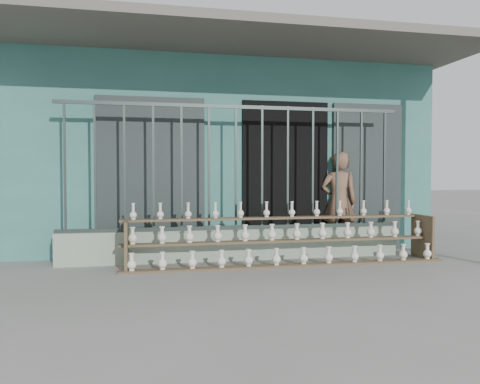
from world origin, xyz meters
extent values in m
plane|color=slate|center=(0.00, 0.00, 0.00)|extent=(60.00, 60.00, 0.00)
cube|color=#336D66|center=(0.00, 4.30, 1.60)|extent=(7.00, 5.00, 3.20)
cube|color=black|center=(0.90, 1.82, 1.20)|extent=(1.40, 0.12, 2.40)
cube|color=black|center=(-1.20, 1.78, 1.20)|extent=(1.60, 0.08, 2.40)
cube|color=black|center=(2.30, 1.78, 1.20)|extent=(1.20, 0.08, 2.40)
cube|color=#59544C|center=(0.00, 1.20, 3.15)|extent=(7.40, 2.00, 0.12)
cube|color=gray|center=(0.00, 1.30, 0.23)|extent=(5.00, 0.20, 0.45)
cube|color=#283330|center=(-2.35, 1.30, 1.35)|extent=(0.03, 0.03, 1.80)
cube|color=#283330|center=(-1.96, 1.30, 1.35)|extent=(0.03, 0.03, 1.80)
cube|color=#283330|center=(-1.57, 1.30, 1.35)|extent=(0.03, 0.03, 1.80)
cube|color=#283330|center=(-1.18, 1.30, 1.35)|extent=(0.03, 0.03, 1.80)
cube|color=#283330|center=(-0.78, 1.30, 1.35)|extent=(0.03, 0.03, 1.80)
cube|color=#283330|center=(-0.39, 1.30, 1.35)|extent=(0.03, 0.03, 1.80)
cube|color=#283330|center=(0.00, 1.30, 1.35)|extent=(0.03, 0.03, 1.80)
cube|color=#283330|center=(0.39, 1.30, 1.35)|extent=(0.03, 0.03, 1.80)
cube|color=#283330|center=(0.78, 1.30, 1.35)|extent=(0.03, 0.03, 1.80)
cube|color=#283330|center=(1.17, 1.30, 1.35)|extent=(0.03, 0.03, 1.80)
cube|color=#283330|center=(1.57, 1.30, 1.35)|extent=(0.03, 0.03, 1.80)
cube|color=#283330|center=(1.96, 1.30, 1.35)|extent=(0.03, 0.03, 1.80)
cube|color=#283330|center=(2.35, 1.30, 1.35)|extent=(0.03, 0.03, 1.80)
cube|color=#283330|center=(0.00, 1.30, 2.22)|extent=(5.00, 0.04, 0.05)
cube|color=#283330|center=(0.00, 1.30, 0.47)|extent=(5.00, 0.04, 0.05)
cube|color=brown|center=(0.61, 0.65, 0.01)|extent=(4.50, 0.18, 0.03)
cube|color=brown|center=(0.61, 0.90, 0.32)|extent=(4.50, 0.18, 0.03)
cube|color=brown|center=(0.61, 1.15, 0.61)|extent=(4.50, 0.18, 0.03)
cube|color=brown|center=(-1.54, 0.90, 0.32)|extent=(0.04, 0.55, 0.64)
cube|color=brown|center=(2.76, 0.90, 0.32)|extent=(0.04, 0.55, 0.64)
imported|color=brown|center=(1.77, 1.69, 0.80)|extent=(0.65, 0.50, 1.61)
camera|label=1|loc=(-1.32, -5.35, 1.23)|focal=35.00mm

